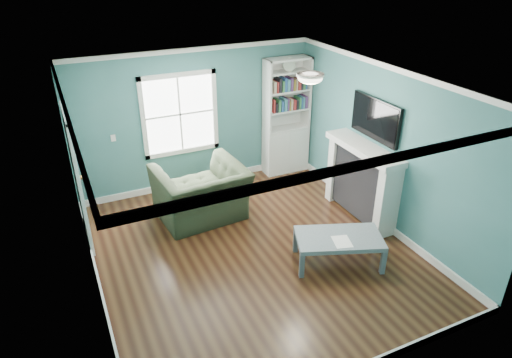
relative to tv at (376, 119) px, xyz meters
name	(u,v)px	position (x,y,z in m)	size (l,w,h in m)	color
floor	(254,251)	(-2.20, -0.20, -1.72)	(5.00, 5.00, 0.00)	black
room_walls	(253,157)	(-2.20, -0.20, -0.14)	(5.00, 5.00, 5.00)	#346D6D
trim	(253,179)	(-2.20, -0.20, -0.49)	(4.50, 5.00, 2.60)	white
window	(180,114)	(-2.50, 2.29, -0.27)	(1.40, 0.06, 1.50)	white
bookshelf	(286,128)	(-0.43, 2.10, -0.80)	(0.90, 0.35, 2.31)	silver
fireplace	(362,182)	(-0.12, 0.00, -1.09)	(0.44, 1.58, 1.30)	black
tv	(376,119)	(0.00, 0.00, 0.00)	(0.06, 1.10, 0.65)	black
door	(77,179)	(-4.42, 1.20, -0.65)	(0.12, 0.98, 2.17)	silver
ceiling_fixture	(310,77)	(-1.30, -0.10, 0.82)	(0.38, 0.38, 0.15)	white
light_switch	(113,138)	(-3.70, 2.28, -0.52)	(0.08, 0.01, 0.12)	white
recliner	(201,185)	(-2.58, 1.07, -1.11)	(1.41, 0.92, 1.23)	black
coffee_table	(339,240)	(-1.19, -0.94, -1.34)	(1.37, 1.06, 0.44)	#515861
paper_sheet	(342,242)	(-1.23, -1.07, -1.28)	(0.24, 0.30, 0.00)	white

